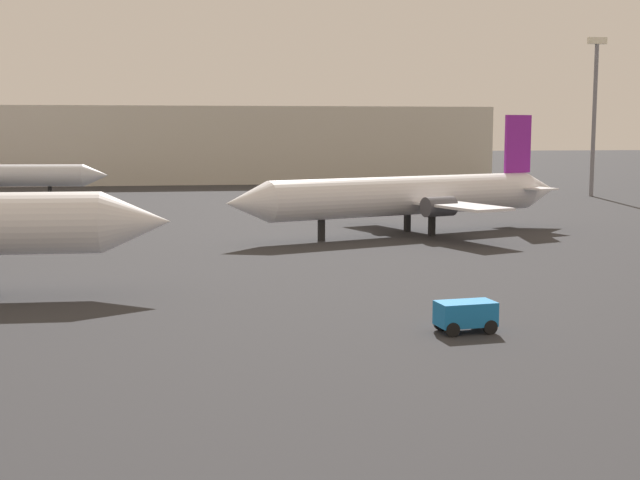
% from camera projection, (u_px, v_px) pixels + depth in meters
% --- Properties ---
extents(airplane_distant, '(30.27, 18.79, 9.53)m').
position_uv_depth(airplane_distant, '(410.00, 196.00, 68.88)').
color(airplane_distant, white).
rests_on(airplane_distant, ground_plane).
extents(baggage_cart, '(2.53, 1.62, 1.30)m').
position_uv_depth(baggage_cart, '(465.00, 314.00, 35.94)').
color(baggage_cart, '#1972BF').
rests_on(baggage_cart, ground_plane).
extents(light_mast_right, '(2.40, 0.50, 19.42)m').
position_uv_depth(light_mast_right, '(595.00, 107.00, 106.81)').
color(light_mast_right, slate).
rests_on(light_mast_right, ground_plane).
extents(terminal_building, '(96.35, 24.67, 11.70)m').
position_uv_depth(terminal_building, '(180.00, 144.00, 139.81)').
color(terminal_building, beige).
rests_on(terminal_building, ground_plane).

